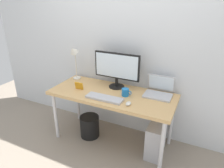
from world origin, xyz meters
The scene contains 12 objects.
ground_plane centered at (0.00, 0.00, 0.00)m, with size 6.00×6.00×0.00m, color gray.
back_wall centered at (0.00, 0.38, 1.30)m, with size 4.40×0.04×2.60m, color silver.
desk centered at (0.00, 0.00, 0.64)m, with size 1.53×0.64×0.71m.
monitor centered at (-0.02, 0.19, 0.97)m, with size 0.60×0.20×0.45m.
laptop centered at (0.53, 0.21, 0.76)m, with size 0.32×0.28×0.23m.
desk_lamp centered at (-0.67, 0.19, 1.05)m, with size 0.11×0.16×0.48m.
keyboard centered at (-0.01, -0.18, 0.72)m, with size 0.44×0.14×0.02m, color #B2B2B7.
mouse centered at (0.29, -0.19, 0.72)m, with size 0.06×0.09×0.03m, color silver.
coffee_mug centered at (0.18, 0.00, 0.75)m, with size 0.12×0.09×0.09m.
photo_frame centered at (-0.42, -0.08, 0.75)m, with size 0.11×0.02×0.09m, color orange.
computer_tower centered at (0.59, 0.00, 0.21)m, with size 0.18×0.36×0.42m, color #B2B2B7.
wastebasket centered at (-0.32, -0.04, 0.15)m, with size 0.26×0.26×0.30m, color black.
Camera 1 is at (0.97, -2.02, 1.79)m, focal length 32.65 mm.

